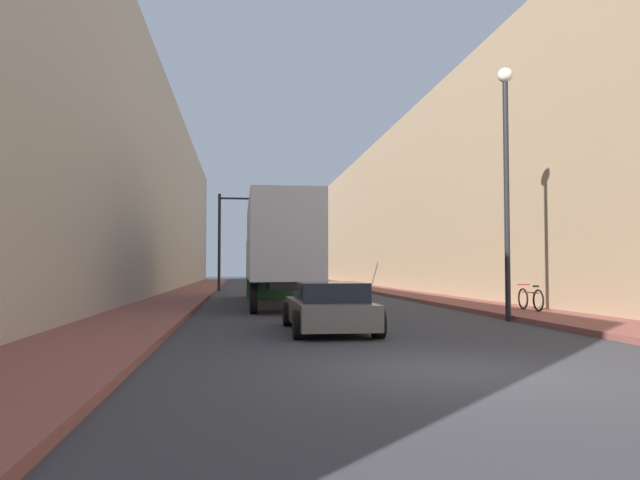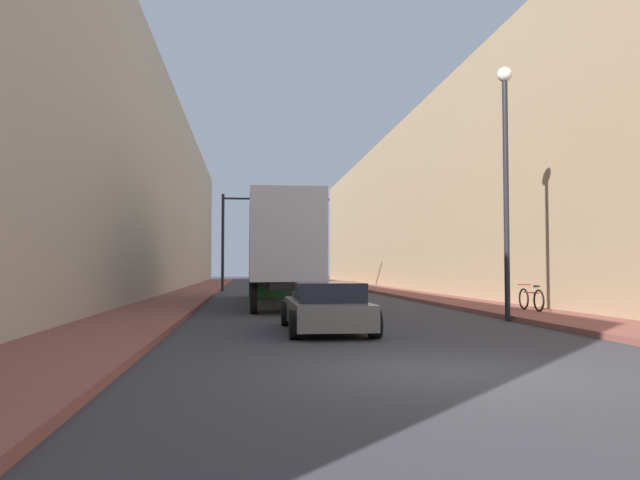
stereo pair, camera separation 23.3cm
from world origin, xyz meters
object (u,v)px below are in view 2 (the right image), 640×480
(traffic_signal_gantry, at_px, (249,223))
(parked_bicycle, at_px, (531,299))
(street_lamp, at_px, (506,159))
(semi_truck, at_px, (279,249))
(sedan_car, at_px, (326,307))

(traffic_signal_gantry, distance_m, parked_bicycle, 24.90)
(traffic_signal_gantry, xyz_separation_m, street_lamp, (7.49, -24.96, 0.18))
(traffic_signal_gantry, height_order, street_lamp, street_lamp)
(semi_truck, height_order, traffic_signal_gantry, traffic_signal_gantry)
(sedan_car, height_order, parked_bicycle, sedan_car)
(sedan_car, bearing_deg, semi_truck, 92.89)
(sedan_car, distance_m, street_lamp, 7.37)
(semi_truck, bearing_deg, sedan_car, -87.11)
(traffic_signal_gantry, bearing_deg, street_lamp, -73.31)
(semi_truck, relative_size, parked_bicycle, 7.62)
(parked_bicycle, bearing_deg, sedan_car, -148.94)
(sedan_car, height_order, traffic_signal_gantry, traffic_signal_gantry)
(parked_bicycle, bearing_deg, semi_truck, 137.74)
(traffic_signal_gantry, relative_size, parked_bicycle, 4.04)
(semi_truck, bearing_deg, traffic_signal_gantry, 94.63)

